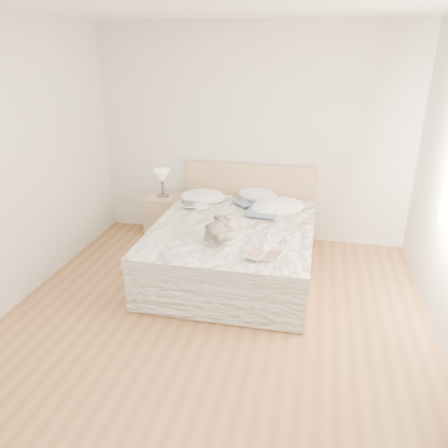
# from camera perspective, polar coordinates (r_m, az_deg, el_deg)

# --- Properties ---
(floor) EXTENTS (4.00, 4.50, 0.00)m
(floor) POSITION_cam_1_polar(r_m,az_deg,el_deg) (4.11, -1.89, -13.66)
(floor) COLOR brown
(floor) RESTS_ON ground
(ceiling) EXTENTS (4.00, 4.50, 0.00)m
(ceiling) POSITION_cam_1_polar(r_m,az_deg,el_deg) (3.34, -2.54, 27.22)
(ceiling) COLOR white
(ceiling) RESTS_ON ground
(wall_back) EXTENTS (4.00, 0.02, 2.70)m
(wall_back) POSITION_cam_1_polar(r_m,az_deg,el_deg) (5.63, 3.63, 11.39)
(wall_back) COLOR beige
(wall_back) RESTS_ON ground
(wall_front) EXTENTS (4.00, 0.02, 2.70)m
(wall_front) POSITION_cam_1_polar(r_m,az_deg,el_deg) (1.67, -22.97, -19.49)
(wall_front) COLOR beige
(wall_front) RESTS_ON ground
(bed) EXTENTS (1.72, 2.14, 1.00)m
(bed) POSITION_cam_1_polar(r_m,az_deg,el_deg) (4.96, 1.43, -2.84)
(bed) COLOR tan
(bed) RESTS_ON floor
(nightstand) EXTENTS (0.48, 0.43, 0.56)m
(nightstand) POSITION_cam_1_polar(r_m,az_deg,el_deg) (5.94, -7.91, 1.05)
(nightstand) COLOR tan
(nightstand) RESTS_ON floor
(table_lamp) EXTENTS (0.29, 0.29, 0.36)m
(table_lamp) POSITION_cam_1_polar(r_m,az_deg,el_deg) (5.78, -8.10, 6.05)
(table_lamp) COLOR #524D47
(table_lamp) RESTS_ON nightstand
(pillow_left) EXTENTS (0.60, 0.44, 0.17)m
(pillow_left) POSITION_cam_1_polar(r_m,az_deg,el_deg) (5.53, -2.78, 3.59)
(pillow_left) COLOR white
(pillow_left) RESTS_ON bed
(pillow_middle) EXTENTS (0.68, 0.59, 0.17)m
(pillow_middle) POSITION_cam_1_polar(r_m,az_deg,el_deg) (5.60, 4.41, 3.77)
(pillow_middle) COLOR white
(pillow_middle) RESTS_ON bed
(pillow_right) EXTENTS (0.81, 0.76, 0.20)m
(pillow_right) POSITION_cam_1_polar(r_m,az_deg,el_deg) (5.21, 6.99, 2.25)
(pillow_right) COLOR white
(pillow_right) RESTS_ON bed
(blouse) EXTENTS (0.63, 0.67, 0.02)m
(blouse) POSITION_cam_1_polar(r_m,az_deg,el_deg) (5.14, 5.34, 1.91)
(blouse) COLOR #3C5373
(blouse) RESTS_ON bed
(photo_book) EXTENTS (0.39, 0.36, 0.02)m
(photo_book) POSITION_cam_1_polar(r_m,az_deg,el_deg) (5.25, -3.94, 2.40)
(photo_book) COLOR white
(photo_book) RESTS_ON bed
(childrens_book) EXTENTS (0.38, 0.31, 0.02)m
(childrens_book) POSITION_cam_1_polar(r_m,az_deg,el_deg) (4.03, 5.28, -4.06)
(childrens_book) COLOR beige
(childrens_book) RESTS_ON bed
(teddy_bear) EXTENTS (0.26, 0.36, 0.19)m
(teddy_bear) POSITION_cam_1_polar(r_m,az_deg,el_deg) (4.35, -1.11, -1.61)
(teddy_bear) COLOR brown
(teddy_bear) RESTS_ON bed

